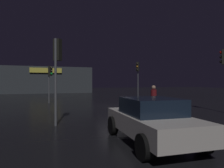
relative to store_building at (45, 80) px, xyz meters
name	(u,v)px	position (x,y,z in m)	size (l,w,h in m)	color
ground_plane	(114,106)	(4.78, -27.32, -2.49)	(120.00, 120.00, 0.00)	black
store_building	(45,80)	(0.00, 0.00, 0.00)	(17.29, 8.74, 4.97)	#33383D
traffic_signal_main	(138,71)	(9.70, -21.84, 0.86)	(0.42, 0.43, 4.38)	#595B60
traffic_signal_opposite	(224,66)	(10.30, -33.17, 0.62)	(0.42, 0.42, 4.18)	#595B60
traffic_signal_cross_left	(50,75)	(-0.15, -22.63, 0.27)	(0.42, 0.42, 3.61)	#595B60
traffic_signal_cross_right	(57,60)	(-0.34, -33.47, 0.56)	(0.41, 0.43, 4.02)	#595B60
car_near	(151,120)	(2.37, -37.37, -1.72)	(2.25, 4.26, 1.48)	silver
pedestrian	(154,98)	(5.17, -32.88, -1.41)	(0.47, 0.47, 1.83)	black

